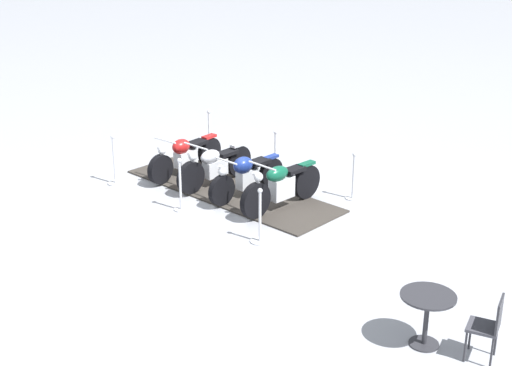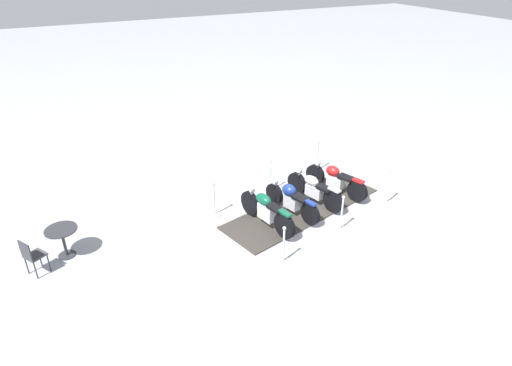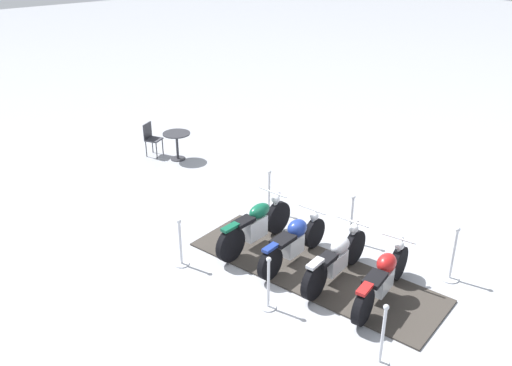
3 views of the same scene
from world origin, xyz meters
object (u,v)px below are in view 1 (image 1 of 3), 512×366
object	(u,v)px
motorcycle_maroon	(185,155)
cafe_chair_near_table	(489,324)
motorcycle_navy	(246,175)
motorcycle_forest	(281,185)
stanchion_left_mid	(275,159)
stanchion_left_rear	(353,183)
cafe_table	(427,308)
motorcycle_chrome	(214,165)
stanchion_right_rear	(260,226)
stanchion_right_front	(115,169)
stanchion_left_front	(209,138)
stanchion_right_mid	(181,192)

from	to	relation	value
motorcycle_maroon	cafe_chair_near_table	world-z (taller)	motorcycle_maroon
motorcycle_navy	motorcycle_forest	world-z (taller)	motorcycle_forest
motorcycle_forest	stanchion_left_mid	distance (m)	2.03
motorcycle_maroon	stanchion_left_rear	xyz separation A→B (m)	(2.26, -3.12, -0.12)
motorcycle_forest	cafe_table	size ratio (longest dim) A/B	2.75
motorcycle_maroon	motorcycle_chrome	distance (m)	0.95
motorcycle_maroon	stanchion_right_rear	world-z (taller)	stanchion_right_rear
stanchion_right_rear	stanchion_right_front	bearing A→B (deg)	104.00
motorcycle_forest	stanchion_right_front	xyz separation A→B (m)	(-2.21, 3.13, -0.17)
stanchion_left_front	stanchion_right_front	bearing A→B (deg)	-166.00
stanchion_right_rear	stanchion_left_mid	bearing A→B (deg)	51.26
cafe_chair_near_table	motorcycle_forest	bearing A→B (deg)	-37.41
motorcycle_forest	stanchion_left_rear	size ratio (longest dim) A/B	2.12
stanchion_right_front	stanchion_right_mid	bearing A→B (deg)	-76.00
motorcycle_maroon	cafe_table	size ratio (longest dim) A/B	2.75
motorcycle_forest	stanchion_right_rear	world-z (taller)	motorcycle_forest
motorcycle_chrome	stanchion_left_rear	distance (m)	2.99
motorcycle_maroon	stanchion_left_front	distance (m)	1.61
stanchion_right_front	stanchion_left_front	xyz separation A→B (m)	(2.74, 0.68, 0.05)
motorcycle_maroon	stanchion_left_mid	bearing A→B (deg)	130.89
motorcycle_forest	cafe_table	bearing A→B (deg)	66.57
motorcycle_forest	stanchion_left_mid	xyz separation A→B (m)	(1.05, 1.73, -0.14)
stanchion_left_front	motorcycle_forest	bearing A→B (deg)	-97.90
stanchion_right_rear	stanchion_left_front	bearing A→B (deg)	70.68
motorcycle_chrome	cafe_table	xyz separation A→B (m)	(-0.60, -6.88, 0.11)
motorcycle_navy	stanchion_right_rear	size ratio (longest dim) A/B	1.97
cafe_chair_near_table	cafe_table	bearing A→B (deg)	-0.00
motorcycle_chrome	stanchion_right_rear	distance (m)	2.97
stanchion_right_rear	cafe_table	bearing A→B (deg)	-88.37
motorcycle_chrome	motorcycle_navy	distance (m)	0.95
motorcycle_chrome	stanchion_left_mid	distance (m)	1.52
stanchion_left_mid	cafe_chair_near_table	world-z (taller)	stanchion_left_mid
motorcycle_navy	stanchion_left_rear	size ratio (longest dim) A/B	2.03
motorcycle_maroon	stanchion_left_mid	size ratio (longest dim) A/B	2.07
motorcycle_chrome	stanchion_left_mid	size ratio (longest dim) A/B	2.01
stanchion_right_front	stanchion_right_rear	xyz separation A→B (m)	(1.04, -4.17, -0.03)
stanchion_right_front	stanchion_left_front	distance (m)	2.82
stanchion_left_front	stanchion_left_rear	world-z (taller)	stanchion_left_front
stanchion_left_mid	stanchion_left_rear	xyz separation A→B (m)	(0.52, -2.08, -0.01)
motorcycle_maroon	stanchion_right_front	bearing A→B (deg)	-31.89
motorcycle_navy	stanchion_right_front	distance (m)	2.97
stanchion_right_rear	cafe_table	xyz separation A→B (m)	(0.11, -4.00, 0.28)
motorcycle_chrome	motorcycle_forest	bearing A→B (deg)	89.31
motorcycle_navy	cafe_chair_near_table	distance (m)	6.67
stanchion_right_front	cafe_chair_near_table	world-z (taller)	stanchion_right_front
stanchion_left_mid	stanchion_right_mid	bearing A→B (deg)	-166.00
cafe_table	stanchion_left_mid	bearing A→B (deg)	72.71
stanchion_right_rear	cafe_chair_near_table	size ratio (longest dim) A/B	1.10
stanchion_right_rear	motorcycle_navy	bearing A→B (deg)	64.45
motorcycle_maroon	cafe_table	distance (m)	7.81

